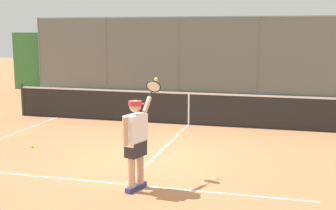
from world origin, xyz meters
The scene contains 6 objects.
ground_plane centered at (0.00, 0.00, 0.00)m, with size 60.00×60.00×0.00m, color #C67A4C.
court_line_markings centered at (0.00, 1.99, 0.00)m, with size 8.69×9.84×0.01m.
fence_backdrop centered at (0.00, -9.98, 1.31)m, with size 19.33×1.37×3.31m.
tennis_net centered at (0.00, -3.75, 0.49)m, with size 11.16×0.09×1.07m.
tennis_player centered at (-0.26, 1.83, 0.92)m, with size 0.39×1.37×1.88m.
tennis_ball_mid_court centered at (3.07, -0.22, 0.03)m, with size 0.07×0.07×0.07m, color #CCDB33.
Camera 1 is at (-2.74, 9.04, 2.80)m, focal length 48.13 mm.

